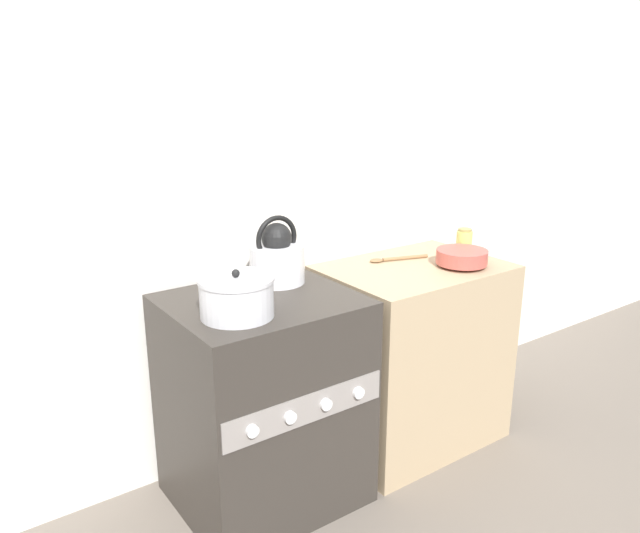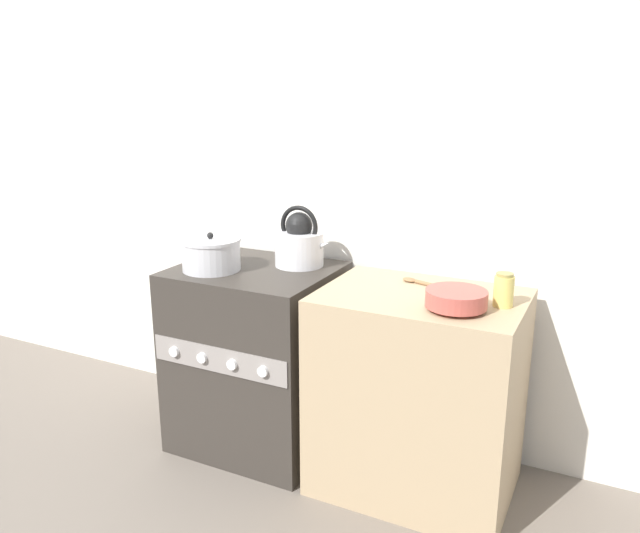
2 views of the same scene
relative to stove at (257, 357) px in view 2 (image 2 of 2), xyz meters
The scene contains 9 objects.
ground_plane 0.51m from the stove, 90.00° to the right, with size 12.00×12.00×0.00m, color #70665B.
wall_back 0.91m from the stove, 90.00° to the left, with size 7.00×0.06×2.50m.
stove is the anchor object (origin of this frame).
counter 0.76m from the stove, ahead, with size 0.77×0.56×0.83m.
kettle 0.56m from the stove, 40.00° to the left, with size 0.26×0.22×0.27m.
cooking_pot 0.52m from the stove, 145.53° to the right, with size 0.26×0.26×0.17m.
enamel_bowl 1.04m from the stove, ahead, with size 0.22×0.22×0.07m.
storage_jar 1.16m from the stove, ahead, with size 0.07×0.07×0.12m.
wooden_spoon 0.86m from the stove, ahead, with size 0.27×0.11×0.02m.
Camera 2 is at (1.43, -1.93, 1.57)m, focal length 35.00 mm.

